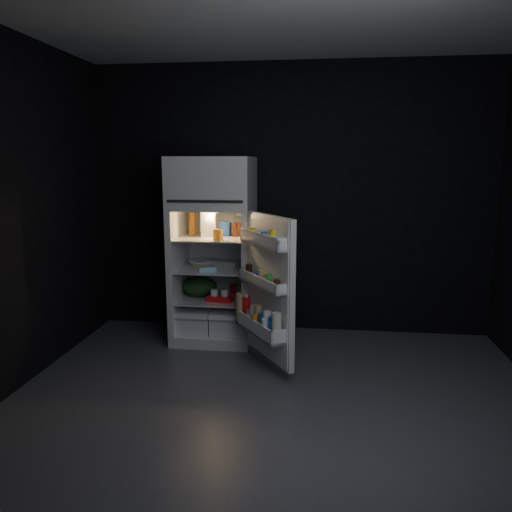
# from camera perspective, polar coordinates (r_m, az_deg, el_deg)

# --- Properties ---
(floor) EXTENTS (4.00, 3.40, 0.00)m
(floor) POSITION_cam_1_polar(r_m,az_deg,el_deg) (3.80, 2.23, -16.46)
(floor) COLOR #4E4E53
(floor) RESTS_ON ground
(ceiling) EXTENTS (4.00, 3.40, 0.00)m
(ceiling) POSITION_cam_1_polar(r_m,az_deg,el_deg) (3.51, 2.59, 26.67)
(ceiling) COLOR silver
(ceiling) RESTS_ON ground
(wall_back) EXTENTS (4.00, 0.00, 2.70)m
(wall_back) POSITION_cam_1_polar(r_m,az_deg,el_deg) (5.09, 4.02, 6.38)
(wall_back) COLOR black
(wall_back) RESTS_ON ground
(wall_front) EXTENTS (4.00, 0.00, 2.70)m
(wall_front) POSITION_cam_1_polar(r_m,az_deg,el_deg) (1.73, -2.37, -2.17)
(wall_front) COLOR black
(wall_front) RESTS_ON ground
(wall_left) EXTENTS (0.00, 3.40, 2.70)m
(wall_left) POSITION_cam_1_polar(r_m,az_deg,el_deg) (4.08, -26.89, 4.17)
(wall_left) COLOR black
(wall_left) RESTS_ON ground
(refrigerator) EXTENTS (0.76, 0.71, 1.78)m
(refrigerator) POSITION_cam_1_polar(r_m,az_deg,el_deg) (4.86, -4.80, 1.47)
(refrigerator) COLOR silver
(refrigerator) RESTS_ON ground
(fridge_door) EXTENTS (0.56, 0.71, 1.22)m
(fridge_door) POSITION_cam_1_polar(r_m,az_deg,el_deg) (4.15, 1.15, -4.02)
(fridge_door) COLOR silver
(fridge_door) RESTS_ON ground
(milk_jug) EXTENTS (0.15, 0.15, 0.24)m
(milk_jug) POSITION_cam_1_polar(r_m,az_deg,el_deg) (4.80, -5.45, 3.65)
(milk_jug) COLOR white
(milk_jug) RESTS_ON refrigerator
(mayo_jar) EXTENTS (0.15, 0.15, 0.14)m
(mayo_jar) POSITION_cam_1_polar(r_m,az_deg,el_deg) (4.85, -3.55, 3.16)
(mayo_jar) COLOR #1F51AB
(mayo_jar) RESTS_ON refrigerator
(jam_jar) EXTENTS (0.12, 0.12, 0.13)m
(jam_jar) POSITION_cam_1_polar(r_m,az_deg,el_deg) (4.81, -2.26, 3.05)
(jam_jar) COLOR black
(jam_jar) RESTS_ON refrigerator
(amber_bottle) EXTENTS (0.10, 0.10, 0.22)m
(amber_bottle) POSITION_cam_1_polar(r_m,az_deg,el_deg) (4.95, -7.28, 3.71)
(amber_bottle) COLOR #B7681D
(amber_bottle) RESTS_ON refrigerator
(small_carton) EXTENTS (0.09, 0.08, 0.10)m
(small_carton) POSITION_cam_1_polar(r_m,az_deg,el_deg) (4.58, -4.36, 2.43)
(small_carton) COLOR orange
(small_carton) RESTS_ON refrigerator
(egg_carton) EXTENTS (0.33, 0.21, 0.07)m
(egg_carton) POSITION_cam_1_polar(r_m,az_deg,el_deg) (4.82, -3.82, -0.93)
(egg_carton) COLOR gray
(egg_carton) RESTS_ON refrigerator
(pie) EXTENTS (0.29, 0.29, 0.04)m
(pie) POSITION_cam_1_polar(r_m,az_deg,el_deg) (4.96, -5.92, -0.81)
(pie) COLOR tan
(pie) RESTS_ON refrigerator
(flat_package) EXTENTS (0.18, 0.14, 0.04)m
(flat_package) POSITION_cam_1_polar(r_m,az_deg,el_deg) (4.70, -5.60, -1.45)
(flat_package) COLOR #8CC2D8
(flat_package) RESTS_ON refrigerator
(wrapped_pkg) EXTENTS (0.14, 0.12, 0.05)m
(wrapped_pkg) POSITION_cam_1_polar(r_m,az_deg,el_deg) (4.92, -2.58, -0.81)
(wrapped_pkg) COLOR beige
(wrapped_pkg) RESTS_ON refrigerator
(produce_bag) EXTENTS (0.38, 0.34, 0.20)m
(produce_bag) POSITION_cam_1_polar(r_m,az_deg,el_deg) (4.96, -6.43, -3.47)
(produce_bag) COLOR #193815
(produce_bag) RESTS_ON refrigerator
(yogurt_tray) EXTENTS (0.26, 0.17, 0.05)m
(yogurt_tray) POSITION_cam_1_polar(r_m,az_deg,el_deg) (4.78, -4.09, -4.86)
(yogurt_tray) COLOR red
(yogurt_tray) RESTS_ON refrigerator
(small_can_red) EXTENTS (0.08, 0.08, 0.09)m
(small_can_red) POSITION_cam_1_polar(r_m,az_deg,el_deg) (5.05, -2.53, -3.76)
(small_can_red) COLOR red
(small_can_red) RESTS_ON refrigerator
(small_can_silver) EXTENTS (0.08, 0.08, 0.09)m
(small_can_silver) POSITION_cam_1_polar(r_m,az_deg,el_deg) (5.01, -1.98, -3.87)
(small_can_silver) COLOR silver
(small_can_silver) RESTS_ON refrigerator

